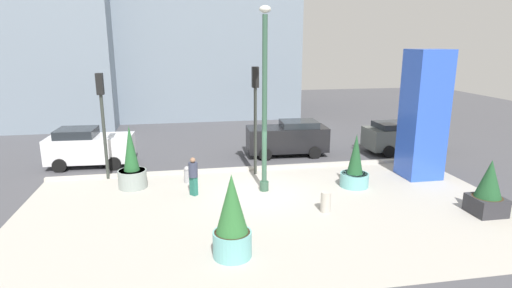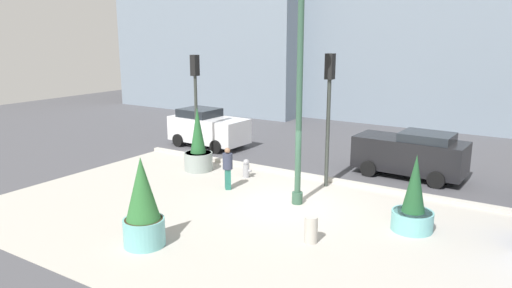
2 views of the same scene
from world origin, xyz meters
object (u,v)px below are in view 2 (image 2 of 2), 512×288
potted_plant_by_pillar (143,206)px  concrete_bollard (311,230)px  car_far_lane (208,128)px  traffic_light_corner (329,99)px  fire_hydrant (246,169)px  potted_plant_mid_plaza (413,204)px  potted_plant_near_left (198,148)px  traffic_light_far_side (196,90)px  pedestrian_crossing (228,167)px  lamp_post (299,99)px  car_curb_west (411,154)px

potted_plant_by_pillar → concrete_bollard: size_ratio=3.28×
car_far_lane → traffic_light_corner: bearing=-19.5°
fire_hydrant → traffic_light_corner: size_ratio=0.15×
potted_plant_mid_plaza → potted_plant_near_left: potted_plant_near_left is taller
traffic_light_far_side → potted_plant_by_pillar: bearing=-59.5°
potted_plant_by_pillar → fire_hydrant: (-1.14, 6.61, -0.75)m
potted_plant_mid_plaza → pedestrian_crossing: bearing=178.6°
lamp_post → concrete_bollard: (1.74, -2.51, -3.16)m
fire_hydrant → car_curb_west: (5.39, 3.58, 0.58)m
car_curb_west → car_far_lane: car_far_lane is taller
potted_plant_by_pillar → car_far_lane: size_ratio=0.61×
potted_plant_near_left → pedestrian_crossing: bearing=-28.5°
concrete_bollard → traffic_light_corner: 5.80m
concrete_bollard → car_far_lane: car_far_lane is taller
potted_plant_mid_plaza → traffic_light_far_side: 11.00m
potted_plant_near_left → potted_plant_by_pillar: bearing=-62.1°
lamp_post → car_curb_west: 6.18m
concrete_bollard → potted_plant_near_left: bearing=151.5°
potted_plant_by_pillar → car_far_lane: (-5.75, 10.04, -0.18)m
lamp_post → pedestrian_crossing: size_ratio=4.65×
potted_plant_mid_plaza → pedestrian_crossing: size_ratio=1.46×
car_curb_west → potted_plant_mid_plaza: bearing=-74.0°
traffic_light_corner → car_far_lane: size_ratio=1.20×
car_curb_west → traffic_light_corner: bearing=-128.3°
lamp_post → traffic_light_corner: (0.03, 2.23, -0.27)m
pedestrian_crossing → lamp_post: bearing=0.3°
potted_plant_mid_plaza → car_far_lane: size_ratio=0.56×
concrete_bollard → pedestrian_crossing: bearing=151.5°
potted_plant_by_pillar → concrete_bollard: bearing=34.9°
potted_plant_by_pillar → traffic_light_corner: bearing=74.9°
potted_plant_near_left → concrete_bollard: size_ratio=3.52×
potted_plant_by_pillar → fire_hydrant: potted_plant_by_pillar is taller
lamp_post → fire_hydrant: 4.67m
lamp_post → car_curb_west: (2.31, 5.12, -2.58)m
concrete_bollard → car_far_lane: (-9.43, 7.47, 0.56)m
potted_plant_by_pillar → pedestrian_crossing: 5.14m
potted_plant_mid_plaza → car_curb_west: 5.50m
potted_plant_mid_plaza → lamp_post: bearing=177.4°
traffic_light_corner → pedestrian_crossing: bearing=-142.0°
fire_hydrant → pedestrian_crossing: (0.23, -1.55, 0.49)m
potted_plant_mid_plaza → potted_plant_near_left: 9.26m
lamp_post → fire_hydrant: bearing=153.5°
traffic_light_corner → traffic_light_far_side: (-6.56, 0.49, -0.13)m
potted_plant_by_pillar → potted_plant_near_left: 7.24m
potted_plant_mid_plaza → fire_hydrant: bearing=166.1°
concrete_bollard → traffic_light_far_side: 10.16m
potted_plant_near_left → potted_plant_mid_plaza: bearing=-9.3°
potted_plant_by_pillar → fire_hydrant: bearing=99.8°
potted_plant_by_pillar → potted_plant_near_left: (-3.38, 6.40, -0.18)m
potted_plant_by_pillar → potted_plant_near_left: size_ratio=0.93×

